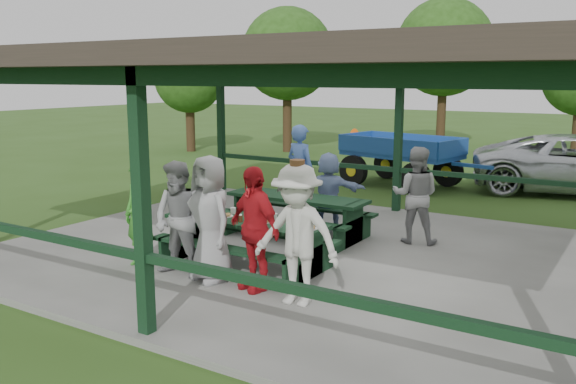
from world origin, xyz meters
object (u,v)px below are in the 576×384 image
Objects in this scene: picnic_table_near at (246,237)px; picnic_table_far at (297,211)px; contestant_red at (254,229)px; farm_trailer at (401,159)px; spectator_lblue at (328,191)px; spectator_grey at (416,195)px; contestant_grey_mid at (210,219)px; contestant_grey_left at (179,220)px; contestant_white_fedora at (297,235)px; contestant_green at (139,215)px; spectator_blue at (301,171)px.

picnic_table_near is 0.99× the size of picnic_table_far.
picnic_table_far is 2.94m from contestant_red.
farm_trailer is (-1.47, 9.20, -0.22)m from contestant_red.
farm_trailer is at bearing -106.22° from spectator_lblue.
picnic_table_far is 2.15m from spectator_grey.
contestant_grey_mid is at bearing 49.20° from spectator_grey.
contestant_red is 9.32m from farm_trailer.
spectator_lblue is (0.55, 3.58, -0.10)m from contestant_grey_left.
contestant_white_fedora is at bearing -64.91° from farm_trailer.
spectator_grey is at bearing 156.33° from spectator_lblue.
contestant_green reaches higher than farm_trailer.
farm_trailer is (-0.78, 5.74, -0.11)m from spectator_lblue.
contestant_green is 0.83× the size of spectator_blue.
spectator_lblue is at bearing 90.07° from picnic_table_near.
contestant_grey_left is at bearing 3.43° from contestant_green.
picnic_table_near is at bearing 151.49° from contestant_red.
contestant_red is at bearing 20.10° from contestant_grey_mid.
picnic_table_near is 1.44× the size of contestant_grey_mid.
picnic_table_near is 8.48m from farm_trailer.
contestant_green is at bearing -149.62° from picnic_table_near.
contestant_white_fedora is at bearing 12.89° from contestant_grey_mid.
contestant_green is at bearing 174.51° from contestant_grey_left.
contestant_grey_mid is 1.06× the size of contestant_red.
farm_trailer is at bearing 100.15° from contestant_white_fedora.
spectator_blue is at bearing -27.87° from spectator_grey.
contestant_white_fedora is 3.65m from spectator_grey.
contestant_grey_left is 4.29m from spectator_blue.
contestant_red is (0.74, 0.02, -0.05)m from contestant_grey_mid.
contestant_red is (0.97, -2.75, 0.38)m from picnic_table_far.
spectator_blue is (-0.75, 1.40, 0.49)m from picnic_table_far.
spectator_lblue is (1.40, 3.53, -0.05)m from contestant_green.
picnic_table_far is at bearing 98.01° from picnic_table_near.
spectator_blue is at bearing 94.09° from contestant_grey_left.
contestant_white_fedora is at bearing 88.12° from spectator_lblue.
spectator_blue is 1.13× the size of spectator_grey.
picnic_table_near is at bearing 37.02° from contestant_green.
contestant_grey_mid is 0.94× the size of spectator_blue.
spectator_blue is (-2.50, 4.32, 0.05)m from contestant_white_fedora.
spectator_lblue reaches higher than farm_trailer.
contestant_grey_mid is 0.97× the size of contestant_white_fedora.
picnic_table_far is 1.54× the size of contestant_red.
contestant_grey_left reaches higher than spectator_lblue.
contestant_green is at bearing 174.62° from contestant_white_fedora.
contestant_grey_mid is 1.06× the size of spectator_grey.
contestant_grey_left reaches higher than picnic_table_near.
contestant_grey_mid reaches higher than contestant_red.
contestant_green is 4.71m from spectator_grey.
contestant_grey_mid is at bearing 171.22° from contestant_white_fedora.
contestant_green is 1.35m from contestant_grey_mid.
picnic_table_near is 0.60× the size of farm_trailer.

